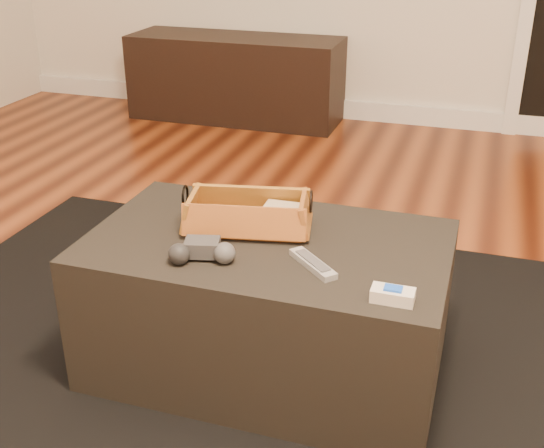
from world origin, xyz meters
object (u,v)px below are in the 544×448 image
(ottoman, at_px, (268,304))
(wicker_basket, at_px, (248,215))
(silver_remote, at_px, (313,263))
(game_controller, at_px, (202,251))
(media_cabinet, at_px, (236,78))
(cream_gadget, at_px, (393,295))
(tv_remote, at_px, (241,223))

(ottoman, relative_size, wicker_basket, 2.57)
(silver_remote, bearing_deg, ottoman, 145.14)
(wicker_basket, distance_m, game_controller, 0.22)
(game_controller, bearing_deg, media_cabinet, 109.06)
(ottoman, height_order, cream_gadget, cream_gadget)
(ottoman, distance_m, tv_remote, 0.25)
(media_cabinet, distance_m, tv_remote, 2.61)
(wicker_basket, bearing_deg, silver_remote, -34.22)
(game_controller, distance_m, silver_remote, 0.29)
(tv_remote, height_order, silver_remote, tv_remote)
(tv_remote, relative_size, wicker_basket, 0.49)
(media_cabinet, bearing_deg, ottoman, -67.24)
(silver_remote, bearing_deg, tv_remote, 150.25)
(tv_remote, height_order, game_controller, game_controller)
(cream_gadget, bearing_deg, ottoman, 150.46)
(ottoman, relative_size, tv_remote, 5.27)
(ottoman, bearing_deg, silver_remote, -34.86)
(ottoman, distance_m, cream_gadget, 0.49)
(media_cabinet, distance_m, game_controller, 2.78)
(silver_remote, bearing_deg, cream_gadget, -25.31)
(media_cabinet, height_order, wicker_basket, wicker_basket)
(ottoman, xyz_separation_m, silver_remote, (0.16, -0.11, 0.22))
(ottoman, height_order, game_controller, game_controller)
(ottoman, xyz_separation_m, wicker_basket, (-0.07, 0.05, 0.25))
(media_cabinet, bearing_deg, wicker_basket, -68.36)
(game_controller, bearing_deg, cream_gadget, -5.24)
(media_cabinet, xyz_separation_m, ottoman, (1.03, -2.45, -0.04))
(silver_remote, bearing_deg, game_controller, -168.33)
(game_controller, relative_size, cream_gadget, 1.81)
(silver_remote, bearing_deg, media_cabinet, 114.87)
(wicker_basket, distance_m, cream_gadget, 0.53)
(media_cabinet, distance_m, cream_gadget, 3.03)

